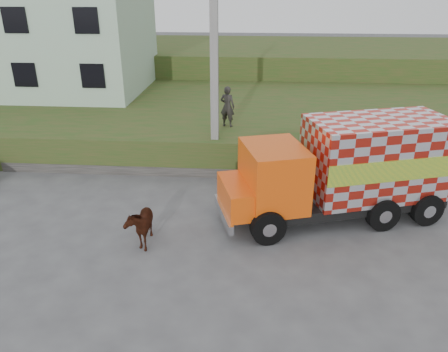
# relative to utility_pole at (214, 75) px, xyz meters

# --- Properties ---
(ground) EXTENTS (120.00, 120.00, 0.00)m
(ground) POSITION_rel_utility_pole_xyz_m (1.00, -4.60, -4.08)
(ground) COLOR #474749
(ground) RESTS_ON ground
(embankment) EXTENTS (40.00, 12.00, 1.50)m
(embankment) POSITION_rel_utility_pole_xyz_m (1.00, 5.40, -3.33)
(embankment) COLOR #274F1A
(embankment) RESTS_ON ground
(embankment_far) EXTENTS (40.00, 12.00, 3.00)m
(embankment_far) POSITION_rel_utility_pole_xyz_m (1.00, 17.40, -2.58)
(embankment_far) COLOR #274F1A
(embankment_far) RESTS_ON ground
(retaining_strip) EXTENTS (16.00, 0.50, 0.40)m
(retaining_strip) POSITION_rel_utility_pole_xyz_m (-1.00, -0.40, -3.88)
(retaining_strip) COLOR #595651
(retaining_strip) RESTS_ON ground
(building) EXTENTS (10.00, 8.00, 6.00)m
(building) POSITION_rel_utility_pole_xyz_m (-10.00, 8.40, 0.42)
(building) COLOR #A5C1A5
(building) RESTS_ON embankment
(utility_pole) EXTENTS (1.20, 0.30, 8.00)m
(utility_pole) POSITION_rel_utility_pole_xyz_m (0.00, 0.00, 0.00)
(utility_pole) COLOR gray
(utility_pole) RESTS_ON ground
(cargo_truck) EXTENTS (7.90, 4.41, 3.36)m
(cargo_truck) POSITION_rel_utility_pole_xyz_m (4.71, -3.38, -2.34)
(cargo_truck) COLOR black
(cargo_truck) RESTS_ON ground
(cow) EXTENTS (0.87, 1.63, 1.32)m
(cow) POSITION_rel_utility_pole_xyz_m (-1.77, -5.59, -3.42)
(cow) COLOR black
(cow) RESTS_ON ground
(pedestrian) EXTENTS (0.75, 0.61, 1.79)m
(pedestrian) POSITION_rel_utility_pole_xyz_m (0.39, 1.70, -1.68)
(pedestrian) COLOR #312E2B
(pedestrian) RESTS_ON embankment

